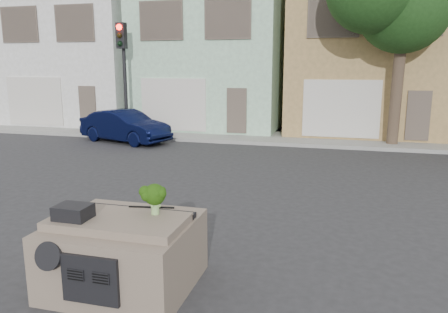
% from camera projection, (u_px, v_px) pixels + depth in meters
% --- Properties ---
extents(ground_plane, '(120.00, 120.00, 0.00)m').
position_uv_depth(ground_plane, '(192.00, 219.00, 9.40)').
color(ground_plane, '#303033').
rests_on(ground_plane, ground).
extents(sidewalk, '(40.00, 3.00, 0.15)m').
position_uv_depth(sidewalk, '(270.00, 138.00, 19.30)').
color(sidewalk, gray).
rests_on(sidewalk, ground).
extents(townhouse_white, '(7.20, 8.20, 7.55)m').
position_uv_depth(townhouse_white, '(94.00, 56.00, 25.13)').
color(townhouse_white, white).
rests_on(townhouse_white, ground).
extents(townhouse_mint, '(7.20, 8.20, 7.55)m').
position_uv_depth(townhouse_mint, '(219.00, 55.00, 23.21)').
color(townhouse_mint, '#ABD7B5').
rests_on(townhouse_mint, ground).
extents(townhouse_tan, '(7.20, 8.20, 7.55)m').
position_uv_depth(townhouse_tan, '(366.00, 54.00, 21.29)').
color(townhouse_tan, '#AA8851').
rests_on(townhouse_tan, ground).
extents(navy_sedan, '(4.42, 2.70, 1.37)m').
position_uv_depth(navy_sedan, '(126.00, 142.00, 18.73)').
color(navy_sedan, black).
rests_on(navy_sedan, ground).
extents(traffic_signal, '(0.40, 0.40, 5.10)m').
position_uv_depth(traffic_signal, '(124.00, 81.00, 19.51)').
color(traffic_signal, black).
rests_on(traffic_signal, ground).
extents(tree_near, '(4.40, 4.00, 8.50)m').
position_uv_depth(tree_near, '(401.00, 38.00, 16.50)').
color(tree_near, '#1B3D15').
rests_on(tree_near, ground).
extents(car_dashboard, '(2.00, 1.80, 1.12)m').
position_uv_depth(car_dashboard, '(125.00, 250.00, 6.45)').
color(car_dashboard, '#7B6B5B').
rests_on(car_dashboard, ground).
extents(instrument_hump, '(0.48, 0.38, 0.20)m').
position_uv_depth(instrument_hump, '(73.00, 212.00, 6.13)').
color(instrument_hump, black).
rests_on(instrument_hump, car_dashboard).
extents(wiper_arm, '(0.69, 0.15, 0.02)m').
position_uv_depth(wiper_arm, '(152.00, 207.00, 6.62)').
color(wiper_arm, black).
rests_on(wiper_arm, car_dashboard).
extents(broccoli, '(0.53, 0.53, 0.46)m').
position_uv_depth(broccoli, '(155.00, 199.00, 6.30)').
color(broccoli, '#1A3909').
rests_on(broccoli, car_dashboard).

